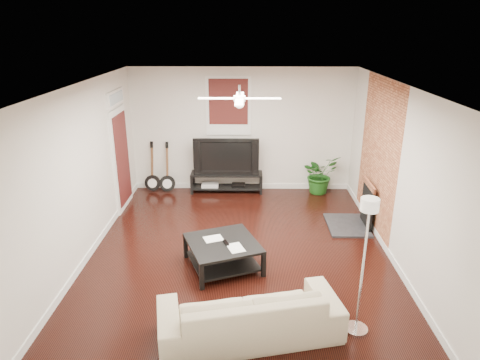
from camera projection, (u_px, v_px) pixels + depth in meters
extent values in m
cube|color=black|center=(240.00, 251.00, 7.28)|extent=(5.00, 6.00, 0.01)
cube|color=white|center=(240.00, 85.00, 6.32)|extent=(5.00, 6.00, 0.01)
cube|color=silver|center=(242.00, 130.00, 9.62)|extent=(5.00, 0.01, 2.80)
cube|color=silver|center=(234.00, 279.00, 3.98)|extent=(5.00, 0.01, 2.80)
cube|color=silver|center=(84.00, 173.00, 6.84)|extent=(0.01, 6.00, 2.80)
cube|color=silver|center=(397.00, 175.00, 6.76)|extent=(0.01, 6.00, 2.80)
cube|color=#9C5032|center=(378.00, 157.00, 7.70)|extent=(0.02, 2.20, 2.80)
cube|color=black|center=(357.00, 204.00, 8.03)|extent=(0.80, 1.10, 0.92)
cube|color=#3F1511|center=(228.00, 106.00, 9.41)|extent=(1.00, 0.06, 1.30)
cube|color=white|center=(121.00, 150.00, 8.68)|extent=(0.08, 1.00, 2.50)
cube|color=black|center=(227.00, 182.00, 9.82)|extent=(1.63, 0.44, 0.46)
imported|color=black|center=(226.00, 155.00, 9.62)|extent=(1.46, 0.19, 0.84)
cube|color=black|center=(223.00, 254.00, 6.75)|extent=(1.35, 1.35, 0.44)
imported|color=#BFA48F|center=(250.00, 312.00, 5.22)|extent=(2.35, 1.32, 0.65)
imported|color=#1A5217|center=(320.00, 174.00, 9.70)|extent=(1.04, 1.00, 0.88)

